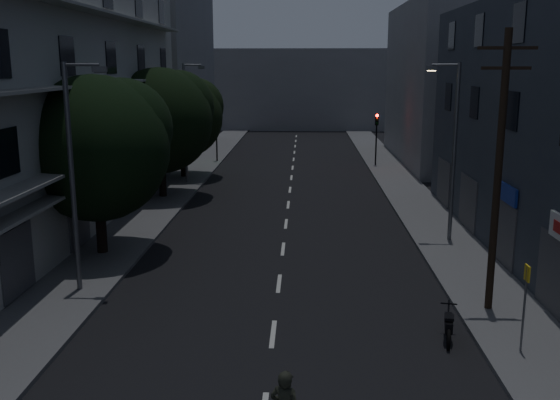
{
  "coord_description": "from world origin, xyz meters",
  "views": [
    {
      "loc": [
        0.9,
        -11.21,
        8.04
      ],
      "look_at": [
        0.0,
        12.0,
        3.0
      ],
      "focal_mm": 40.0,
      "sensor_mm": 36.0,
      "label": 1
    }
  ],
  "objects": [
    {
      "name": "ground",
      "position": [
        0.0,
        25.0,
        0.0
      ],
      "size": [
        160.0,
        160.0,
        0.0
      ],
      "primitive_type": "plane",
      "color": "black",
      "rests_on": "ground"
    },
    {
      "name": "sidewalk_left",
      "position": [
        -7.5,
        25.0,
        0.07
      ],
      "size": [
        3.0,
        90.0,
        0.15
      ],
      "primitive_type": "cube",
      "color": "#565659",
      "rests_on": "ground"
    },
    {
      "name": "sidewalk_right",
      "position": [
        7.5,
        25.0,
        0.07
      ],
      "size": [
        3.0,
        90.0,
        0.15
      ],
      "primitive_type": "cube",
      "color": "#565659",
      "rests_on": "ground"
    },
    {
      "name": "lane_markings",
      "position": [
        0.0,
        31.25,
        0.01
      ],
      "size": [
        0.15,
        60.5,
        0.01
      ],
      "color": "beige",
      "rests_on": "ground"
    },
    {
      "name": "building_left",
      "position": [
        -11.98,
        18.0,
        6.99
      ],
      "size": [
        7.0,
        36.0,
        14.0
      ],
      "color": "#9D9D98",
      "rests_on": "ground"
    },
    {
      "name": "building_far_left",
      "position": [
        -12.0,
        48.0,
        8.0
      ],
      "size": [
        6.0,
        20.0,
        16.0
      ],
      "primitive_type": "cube",
      "color": "slate",
      "rests_on": "ground"
    },
    {
      "name": "building_far_right",
      "position": [
        12.0,
        42.0,
        6.5
      ],
      "size": [
        6.0,
        20.0,
        13.0
      ],
      "primitive_type": "cube",
      "color": "slate",
      "rests_on": "ground"
    },
    {
      "name": "building_far_end",
      "position": [
        0.0,
        70.0,
        5.0
      ],
      "size": [
        24.0,
        8.0,
        10.0
      ],
      "primitive_type": "cube",
      "color": "slate",
      "rests_on": "ground"
    },
    {
      "name": "tree_near",
      "position": [
        -7.69,
        14.34,
        4.87
      ],
      "size": [
        6.12,
        6.12,
        7.54
      ],
      "color": "black",
      "rests_on": "sidewalk_left"
    },
    {
      "name": "tree_mid",
      "position": [
        -7.68,
        26.07,
        5.01
      ],
      "size": [
        6.32,
        6.32,
        7.78
      ],
      "color": "black",
      "rests_on": "sidewalk_left"
    },
    {
      "name": "tree_far",
      "position": [
        -7.72,
        33.07,
        4.63
      ],
      "size": [
        5.79,
        5.79,
        7.15
      ],
      "color": "black",
      "rests_on": "sidewalk_left"
    },
    {
      "name": "traffic_signal_far_right",
      "position": [
        6.67,
        38.68,
        3.1
      ],
      "size": [
        0.28,
        0.37,
        4.1
      ],
      "color": "black",
      "rests_on": "sidewalk_right"
    },
    {
      "name": "traffic_signal_far_left",
      "position": [
        -6.41,
        40.46,
        3.1
      ],
      "size": [
        0.28,
        0.37,
        4.1
      ],
      "color": "black",
      "rests_on": "sidewalk_left"
    },
    {
      "name": "street_lamp_left_near",
      "position": [
        -7.03,
        9.78,
        4.6
      ],
      "size": [
        1.51,
        0.25,
        8.0
      ],
      "color": "#57595F",
      "rests_on": "sidewalk_left"
    },
    {
      "name": "street_lamp_right",
      "position": [
        7.55,
        16.94,
        4.6
      ],
      "size": [
        1.51,
        0.25,
        8.0
      ],
      "color": "slate",
      "rests_on": "sidewalk_right"
    },
    {
      "name": "street_lamp_left_far",
      "position": [
        -7.04,
        30.8,
        4.6
      ],
      "size": [
        1.51,
        0.25,
        8.0
      ],
      "color": "slate",
      "rests_on": "sidewalk_left"
    },
    {
      "name": "utility_pole",
      "position": [
        7.06,
        8.52,
        4.87
      ],
      "size": [
        1.8,
        0.24,
        9.0
      ],
      "color": "black",
      "rests_on": "sidewalk_right"
    },
    {
      "name": "bus_stop_sign",
      "position": [
        7.06,
        5.33,
        1.89
      ],
      "size": [
        0.06,
        0.35,
        2.52
      ],
      "color": "#595B60",
      "rests_on": "sidewalk_right"
    },
    {
      "name": "motorcycle",
      "position": [
        5.23,
        6.24,
        0.43
      ],
      "size": [
        0.58,
        1.7,
        1.1
      ],
      "rotation": [
        0.0,
        0.0,
        -0.2
      ],
      "color": "black",
      "rests_on": "ground"
    }
  ]
}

